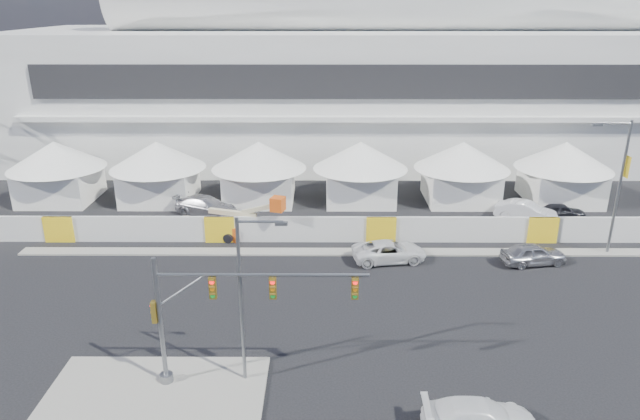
{
  "coord_description": "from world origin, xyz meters",
  "views": [
    {
      "loc": [
        1.63,
        -24.83,
        17.0
      ],
      "look_at": [
        1.48,
        10.0,
        4.19
      ],
      "focal_mm": 32.0,
      "sensor_mm": 36.0,
      "label": 1
    }
  ],
  "objects_px": {
    "streetlight_median": "(245,290)",
    "boom_lift": "(228,224)",
    "sedan_silver": "(533,254)",
    "streetlight_curb": "(618,179)",
    "pickup_near": "(480,418)",
    "lot_car_a": "(526,211)",
    "traffic_mast": "(209,313)",
    "lot_car_b": "(561,211)",
    "lot_car_c": "(206,206)",
    "pickup_curb": "(389,251)"
  },
  "relations": [
    {
      "from": "lot_car_a",
      "to": "traffic_mast",
      "type": "relative_size",
      "value": 0.5
    },
    {
      "from": "lot_car_a",
      "to": "lot_car_c",
      "type": "xyz_separation_m",
      "value": [
        -26.43,
        1.15,
        0.0
      ]
    },
    {
      "from": "traffic_mast",
      "to": "boom_lift",
      "type": "height_order",
      "value": "traffic_mast"
    },
    {
      "from": "lot_car_b",
      "to": "streetlight_median",
      "type": "bearing_deg",
      "value": 132.62
    },
    {
      "from": "lot_car_b",
      "to": "lot_car_c",
      "type": "bearing_deg",
      "value": 88.29
    },
    {
      "from": "pickup_near",
      "to": "lot_car_b",
      "type": "bearing_deg",
      "value": -26.71
    },
    {
      "from": "lot_car_c",
      "to": "traffic_mast",
      "type": "bearing_deg",
      "value": -145.42
    },
    {
      "from": "streetlight_median",
      "to": "boom_lift",
      "type": "distance_m",
      "value": 18.47
    },
    {
      "from": "streetlight_curb",
      "to": "boom_lift",
      "type": "relative_size",
      "value": 1.28
    },
    {
      "from": "lot_car_b",
      "to": "streetlight_median",
      "type": "distance_m",
      "value": 31.93
    },
    {
      "from": "lot_car_c",
      "to": "traffic_mast",
      "type": "relative_size",
      "value": 0.57
    },
    {
      "from": "sedan_silver",
      "to": "pickup_curb",
      "type": "distance_m",
      "value": 9.8
    },
    {
      "from": "lot_car_c",
      "to": "streetlight_curb",
      "type": "distance_m",
      "value": 31.27
    },
    {
      "from": "sedan_silver",
      "to": "pickup_near",
      "type": "height_order",
      "value": "sedan_silver"
    },
    {
      "from": "streetlight_median",
      "to": "lot_car_a",
      "type": "bearing_deg",
      "value": 46.43
    },
    {
      "from": "lot_car_b",
      "to": "streetlight_median",
      "type": "height_order",
      "value": "streetlight_median"
    },
    {
      "from": "pickup_curb",
      "to": "traffic_mast",
      "type": "xyz_separation_m",
      "value": [
        -9.73,
        -13.62,
        3.08
      ]
    },
    {
      "from": "sedan_silver",
      "to": "lot_car_b",
      "type": "bearing_deg",
      "value": -41.15
    },
    {
      "from": "traffic_mast",
      "to": "streetlight_curb",
      "type": "xyz_separation_m",
      "value": [
        25.27,
        14.94,
        1.79
      ]
    },
    {
      "from": "lot_car_a",
      "to": "streetlight_curb",
      "type": "bearing_deg",
      "value": -123.53
    },
    {
      "from": "lot_car_a",
      "to": "traffic_mast",
      "type": "xyz_separation_m",
      "value": [
        -21.74,
        -21.41,
        3.0
      ]
    },
    {
      "from": "sedan_silver",
      "to": "boom_lift",
      "type": "relative_size",
      "value": 0.59
    },
    {
      "from": "pickup_curb",
      "to": "traffic_mast",
      "type": "relative_size",
      "value": 0.53
    },
    {
      "from": "lot_car_b",
      "to": "streetlight_curb",
      "type": "distance_m",
      "value": 8.45
    },
    {
      "from": "boom_lift",
      "to": "streetlight_median",
      "type": "bearing_deg",
      "value": -60.12
    },
    {
      "from": "traffic_mast",
      "to": "streetlight_median",
      "type": "bearing_deg",
      "value": 9.43
    },
    {
      "from": "traffic_mast",
      "to": "lot_car_c",
      "type": "bearing_deg",
      "value": 101.72
    },
    {
      "from": "pickup_near",
      "to": "lot_car_b",
      "type": "distance_m",
      "value": 28.18
    },
    {
      "from": "lot_car_b",
      "to": "lot_car_c",
      "type": "distance_m",
      "value": 29.54
    },
    {
      "from": "pickup_near",
      "to": "lot_car_a",
      "type": "height_order",
      "value": "lot_car_a"
    },
    {
      "from": "pickup_curb",
      "to": "pickup_near",
      "type": "height_order",
      "value": "pickup_curb"
    },
    {
      "from": "sedan_silver",
      "to": "boom_lift",
      "type": "xyz_separation_m",
      "value": [
        -21.65,
        4.78,
        0.24
      ]
    },
    {
      "from": "sedan_silver",
      "to": "lot_car_b",
      "type": "xyz_separation_m",
      "value": [
        5.33,
        8.63,
        -0.09
      ]
    },
    {
      "from": "lot_car_a",
      "to": "boom_lift",
      "type": "bearing_deg",
      "value": 126.13
    },
    {
      "from": "streetlight_median",
      "to": "pickup_curb",
      "type": "bearing_deg",
      "value": 58.79
    },
    {
      "from": "streetlight_median",
      "to": "pickup_near",
      "type": "bearing_deg",
      "value": -18.63
    },
    {
      "from": "pickup_near",
      "to": "streetlight_curb",
      "type": "height_order",
      "value": "streetlight_curb"
    },
    {
      "from": "traffic_mast",
      "to": "streetlight_curb",
      "type": "height_order",
      "value": "streetlight_curb"
    },
    {
      "from": "lot_car_b",
      "to": "streetlight_curb",
      "type": "height_order",
      "value": "streetlight_curb"
    },
    {
      "from": "lot_car_c",
      "to": "boom_lift",
      "type": "distance_m",
      "value": 5.28
    },
    {
      "from": "pickup_near",
      "to": "lot_car_a",
      "type": "xyz_separation_m",
      "value": [
        10.09,
        24.51,
        0.1
      ]
    },
    {
      "from": "pickup_near",
      "to": "lot_car_b",
      "type": "height_order",
      "value": "pickup_near"
    },
    {
      "from": "lot_car_c",
      "to": "boom_lift",
      "type": "height_order",
      "value": "boom_lift"
    },
    {
      "from": "lot_car_a",
      "to": "lot_car_b",
      "type": "relative_size",
      "value": 1.26
    },
    {
      "from": "lot_car_c",
      "to": "sedan_silver",
      "type": "bearing_deg",
      "value": -88.36
    },
    {
      "from": "sedan_silver",
      "to": "lot_car_a",
      "type": "height_order",
      "value": "lot_car_a"
    },
    {
      "from": "lot_car_c",
      "to": "streetlight_median",
      "type": "height_order",
      "value": "streetlight_median"
    },
    {
      "from": "sedan_silver",
      "to": "lot_car_c",
      "type": "xyz_separation_m",
      "value": [
        -24.2,
        9.4,
        0.05
      ]
    },
    {
      "from": "traffic_mast",
      "to": "streetlight_median",
      "type": "height_order",
      "value": "streetlight_median"
    },
    {
      "from": "sedan_silver",
      "to": "streetlight_curb",
      "type": "bearing_deg",
      "value": -82.27
    }
  ]
}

